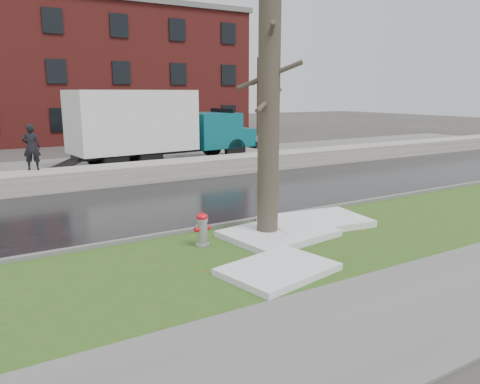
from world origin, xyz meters
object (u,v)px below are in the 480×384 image
fire_hydrant (202,228)px  box_truck (155,126)px  tree (269,103)px  worker (31,147)px

fire_hydrant → box_truck: (3.84, 12.78, 1.49)m
fire_hydrant → box_truck: size_ratio=0.07×
tree → worker: tree is taller
worker → fire_hydrant: bearing=119.8°
tree → box_truck: tree is taller
tree → worker: size_ratio=3.83×
worker → box_truck: bearing=-136.4°
tree → box_truck: bearing=81.0°
fire_hydrant → tree: bearing=-9.5°
tree → worker: bearing=113.4°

